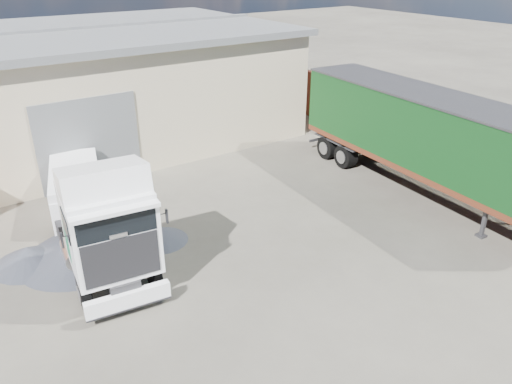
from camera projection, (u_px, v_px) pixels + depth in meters
ground at (282, 292)px, 13.87m from camera, size 120.00×120.00×0.00m
brick_boundary_wall at (400, 123)px, 23.64m from camera, size 0.35×26.00×2.50m
tractor_unit at (106, 229)px, 13.80m from camera, size 2.81×5.98×3.85m
box_trailer at (423, 133)px, 18.94m from camera, size 3.37×11.85×3.89m
panel_van at (77, 191)px, 17.76m from camera, size 2.64×4.34×1.66m
gravel_heap at (92, 239)px, 15.58m from camera, size 6.24×5.68×0.99m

